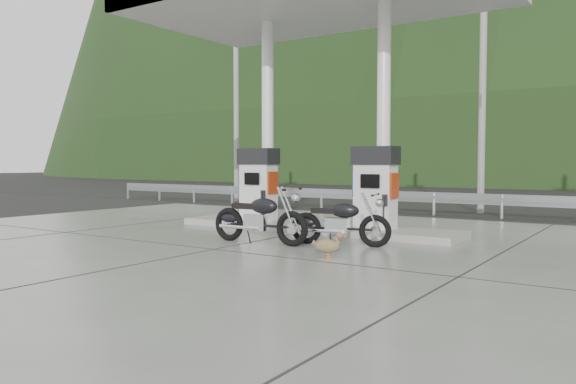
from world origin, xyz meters
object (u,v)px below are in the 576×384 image
Objects in this scene: gas_pump_right at (375,188)px; motorcycle_right at (340,223)px; duck at (327,246)px; motorcycle_left at (259,219)px; gas_pump_left at (258,184)px.

motorcycle_right is (0.07, -1.75, -0.61)m from gas_pump_right.
gas_pump_right is 1.86m from motorcycle_right.
motorcycle_right is 1.50m from duck.
motorcycle_right is (1.45, 0.64, -0.04)m from motorcycle_left.
motorcycle_left is (-1.38, -2.40, -0.56)m from gas_pump_right.
motorcycle_left is at bearing -169.44° from motorcycle_right.
gas_pump_left is at bearing 123.32° from duck.
gas_pump_right reaches higher than motorcycle_left.
duck is (1.97, -0.74, -0.29)m from motorcycle_left.
gas_pump_right is at bearing 0.00° from gas_pump_left.
duck is at bearing -82.85° from motorcycle_right.
motorcycle_left reaches higher than motorcycle_right.
gas_pump_right is 0.97× the size of motorcycle_right.
gas_pump_right is 0.88× the size of motorcycle_left.
gas_pump_right reaches higher than duck.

